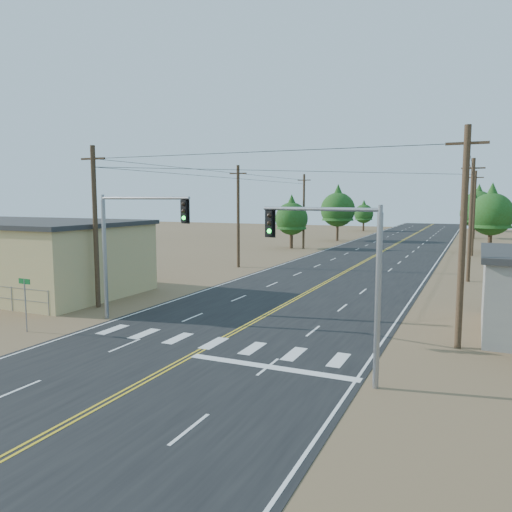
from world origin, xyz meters
The scene contains 18 objects.
ground centered at (0.00, 0.00, 0.00)m, with size 220.00×220.00×0.00m, color brown.
road centered at (0.00, 30.00, 0.01)m, with size 15.00×200.00×0.02m, color black.
building_left centered at (-21.00, 14.00, 2.50)m, with size 20.00×10.00×5.00m, color tan.
utility_pole_left_near centered at (-10.50, 12.00, 5.12)m, with size 1.80×0.30×10.00m.
utility_pole_left_mid centered at (-10.50, 32.00, 5.12)m, with size 1.80×0.30×10.00m.
utility_pole_left_far centered at (-10.50, 52.00, 5.12)m, with size 1.80×0.30×10.00m.
utility_pole_right_near centered at (10.50, 12.00, 5.12)m, with size 1.80×0.30×10.00m.
utility_pole_right_mid centered at (10.50, 32.00, 5.12)m, with size 1.80×0.30×10.00m.
utility_pole_right_far centered at (10.50, 52.00, 5.12)m, with size 1.80×0.30×10.00m.
signal_mast_left centered at (-6.14, 9.57, 4.79)m, with size 6.38×1.39×7.01m.
signal_mast_right centered at (6.62, 5.84, 4.42)m, with size 4.94×1.27×6.59m.
street_sign centered at (-9.79, 5.93, 1.85)m, with size 0.82×0.08×2.75m.
tree_left_near centered at (-12.11, 51.63, 4.50)m, with size 4.41×4.41×7.35m.
tree_left_mid centered at (-9.56, 66.08, 5.54)m, with size 5.44×5.44×9.06m.
tree_left_far centered at (-10.84, 91.70, 3.97)m, with size 3.90×3.90×6.50m.
tree_right_near centered at (12.45, 56.32, 5.37)m, with size 5.27×5.27×8.78m.
tree_right_mid centered at (10.31, 80.16, 4.73)m, with size 4.64×4.64×7.73m.
tree_right_far centered at (10.79, 100.88, 5.99)m, with size 5.87×5.87×9.79m.
Camera 1 is at (11.15, -12.03, 6.82)m, focal length 35.00 mm.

